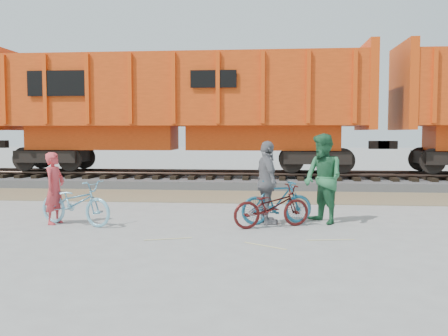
% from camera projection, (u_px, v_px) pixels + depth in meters
% --- Properties ---
extents(ground, '(120.00, 120.00, 0.00)m').
position_uv_depth(ground, '(226.00, 232.00, 9.97)').
color(ground, '#9E9E99').
rests_on(ground, ground).
extents(gravel_strip, '(120.00, 3.00, 0.02)m').
position_uv_depth(gravel_strip, '(242.00, 197.00, 15.43)').
color(gravel_strip, '#867453').
rests_on(gravel_strip, ground).
extents(ballast_bed, '(120.00, 4.00, 0.30)m').
position_uv_depth(ballast_bed, '(247.00, 181.00, 18.90)').
color(ballast_bed, slate).
rests_on(ballast_bed, ground).
extents(track, '(120.00, 2.60, 0.24)m').
position_uv_depth(track, '(247.00, 173.00, 18.88)').
color(track, black).
rests_on(track, ballast_bed).
extents(hopper_car_center, '(14.00, 3.13, 4.65)m').
position_uv_depth(hopper_car_center, '(182.00, 106.00, 18.93)').
color(hopper_car_center, black).
rests_on(hopper_car_center, track).
extents(bicycle_blue, '(1.96, 1.24, 0.97)m').
position_uv_depth(bicycle_blue, '(75.00, 203.00, 10.68)').
color(bicycle_blue, '#7ABEDA').
rests_on(bicycle_blue, ground).
extents(bicycle_teal, '(1.66, 0.97, 0.97)m').
position_uv_depth(bicycle_teal, '(277.00, 202.00, 10.78)').
color(bicycle_teal, '#1D6282').
rests_on(bicycle_teal, ground).
extents(bicycle_maroon, '(1.79, 1.23, 0.89)m').
position_uv_depth(bicycle_maroon, '(272.00, 206.00, 10.41)').
color(bicycle_maroon, '#461211').
rests_on(bicycle_maroon, ground).
extents(person_solo, '(0.45, 0.61, 1.56)m').
position_uv_depth(person_solo, '(55.00, 188.00, 10.81)').
color(person_solo, '#C9383D').
rests_on(person_solo, ground).
extents(person_man, '(1.13, 1.20, 1.96)m').
position_uv_depth(person_man, '(323.00, 179.00, 10.85)').
color(person_man, '#296A40').
rests_on(person_man, ground).
extents(person_woman, '(0.74, 1.14, 1.81)m').
position_uv_depth(person_woman, '(267.00, 183.00, 10.78)').
color(person_woman, slate).
rests_on(person_woman, ground).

